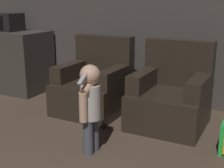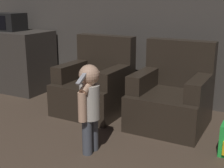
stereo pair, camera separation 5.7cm
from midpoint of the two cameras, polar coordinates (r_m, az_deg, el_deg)
wall_back at (r=4.09m, az=10.52°, el=14.26°), size 8.40×0.05×2.60m
armchair_left at (r=3.87m, az=-2.61°, el=-0.37°), size 0.79×0.81×0.91m
armchair_right at (r=3.50m, az=11.31°, el=-2.39°), size 0.78×0.80×0.91m
person_toddler at (r=2.75m, az=-3.58°, el=-3.32°), size 0.18×0.32×0.82m
kitchen_counter at (r=5.12m, az=-18.19°, el=4.31°), size 1.40×0.68×0.89m
microwave at (r=5.01m, az=-18.32°, el=10.75°), size 0.51×0.34×0.26m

